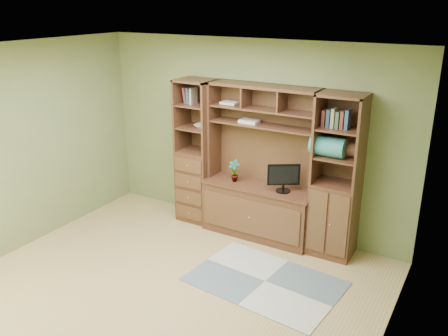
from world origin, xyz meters
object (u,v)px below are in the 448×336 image
Objects in this scene: center_hutch at (259,164)px; monitor at (284,173)px; right_tower at (337,177)px; left_tower at (197,152)px.

center_hutch reaches higher than monitor.
right_tower reaches higher than monitor.
right_tower is (2.02, 0.00, 0.00)m from left_tower.
monitor is at bearing -5.46° from center_hutch.
center_hutch and left_tower have the same top height.
left_tower and right_tower have the same top height.
center_hutch and right_tower have the same top height.
left_tower reaches higher than monitor.
center_hutch is 1.00× the size of right_tower.
left_tower is 4.02× the size of monitor.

